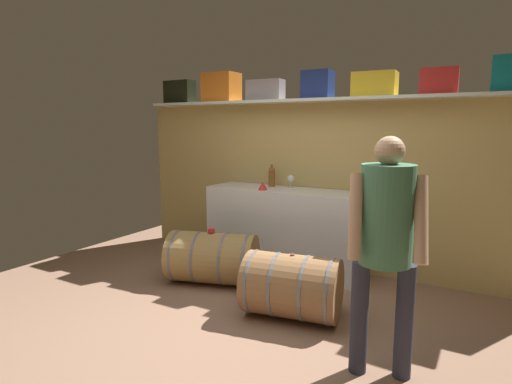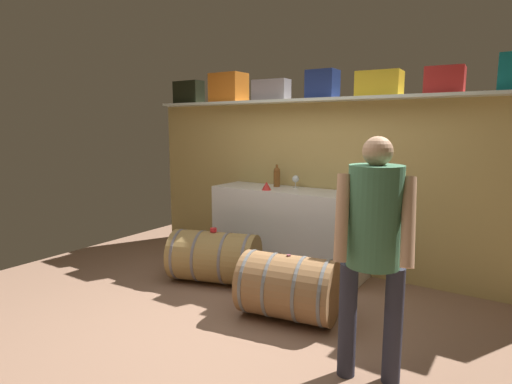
{
  "view_description": "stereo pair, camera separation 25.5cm",
  "coord_description": "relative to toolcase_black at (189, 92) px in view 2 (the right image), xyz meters",
  "views": [
    {
      "loc": [
        1.83,
        -2.62,
        1.68
      ],
      "look_at": [
        -0.2,
        0.91,
        1.04
      ],
      "focal_mm": 29.57,
      "sensor_mm": 36.0,
      "label": 1
    },
    {
      "loc": [
        2.05,
        -2.49,
        1.68
      ],
      "look_at": [
        -0.2,
        0.91,
        1.04
      ],
      "focal_mm": 29.57,
      "sensor_mm": 36.0,
      "label": 2
    }
  ],
  "objects": [
    {
      "name": "ground_plane",
      "position": [
        1.96,
        -1.39,
        -2.14
      ],
      "size": [
        6.13,
        7.31,
        0.02
      ],
      "primitive_type": "cube",
      "color": "#8D6953"
    },
    {
      "name": "back_wall_panel",
      "position": [
        1.96,
        0.15,
        -1.15
      ],
      "size": [
        4.93,
        0.1,
        1.95
      ],
      "primitive_type": "cube",
      "color": "tan",
      "rests_on": "ground"
    },
    {
      "name": "high_shelf_board",
      "position": [
        1.96,
        0.0,
        -0.17
      ],
      "size": [
        4.53,
        0.4,
        0.03
      ],
      "primitive_type": "cube",
      "color": "silver",
      "rests_on": "back_wall_panel"
    },
    {
      "name": "toolcase_black",
      "position": [
        0.0,
        0.0,
        0.0
      ],
      "size": [
        0.42,
        0.19,
        0.3
      ],
      "primitive_type": "cube",
      "rotation": [
        0.0,
        0.0,
        -0.01
      ],
      "color": "black",
      "rests_on": "high_shelf_board"
    },
    {
      "name": "toolcase_orange",
      "position": [
        0.68,
        0.0,
        0.03
      ],
      "size": [
        0.44,
        0.3,
        0.36
      ],
      "primitive_type": "cube",
      "rotation": [
        0.0,
        0.0,
        -0.01
      ],
      "color": "orange",
      "rests_on": "high_shelf_board"
    },
    {
      "name": "toolcase_grey",
      "position": [
        1.32,
        0.0,
        -0.03
      ],
      "size": [
        0.45,
        0.23,
        0.24
      ],
      "primitive_type": "cube",
      "rotation": [
        0.0,
        0.0,
        0.07
      ],
      "color": "gray",
      "rests_on": "high_shelf_board"
    },
    {
      "name": "toolcase_navy",
      "position": [
        1.98,
        0.0,
        0.0
      ],
      "size": [
        0.33,
        0.25,
        0.31
      ],
      "primitive_type": "cube",
      "rotation": [
        0.0,
        0.0,
        0.02
      ],
      "color": "navy",
      "rests_on": "high_shelf_board"
    },
    {
      "name": "toolcase_yellow",
      "position": [
        2.62,
        0.0,
        -0.02
      ],
      "size": [
        0.46,
        0.31,
        0.25
      ],
      "primitive_type": "cube",
      "rotation": [
        0.0,
        0.0,
        0.06
      ],
      "color": "yellow",
      "rests_on": "high_shelf_board"
    },
    {
      "name": "toolcase_red",
      "position": [
        3.24,
        0.0,
        -0.03
      ],
      "size": [
        0.36,
        0.3,
        0.25
      ],
      "primitive_type": "cube",
      "rotation": [
        0.0,
        0.0,
        0.07
      ],
      "color": "red",
      "rests_on": "high_shelf_board"
    },
    {
      "name": "work_cabinet",
      "position": [
        1.67,
        -0.19,
        -1.65
      ],
      "size": [
        1.83,
        0.55,
        0.95
      ],
      "primitive_type": "cube",
      "color": "silver",
      "rests_on": "ground"
    },
    {
      "name": "wine_bottle_amber",
      "position": [
        1.45,
        -0.07,
        -1.05
      ],
      "size": [
        0.08,
        0.08,
        0.27
      ],
      "color": "brown",
      "rests_on": "work_cabinet"
    },
    {
      "name": "wine_glass",
      "position": [
        1.69,
        -0.04,
        -1.07
      ],
      "size": [
        0.08,
        0.08,
        0.15
      ],
      "color": "white",
      "rests_on": "work_cabinet"
    },
    {
      "name": "red_funnel",
      "position": [
        1.49,
        -0.37,
        -1.13
      ],
      "size": [
        0.11,
        0.11,
        0.1
      ],
      "primitive_type": "cone",
      "color": "red",
      "rests_on": "work_cabinet"
    },
    {
      "name": "wine_barrel_near",
      "position": [
        1.22,
        -0.99,
        -1.85
      ],
      "size": [
        1.05,
        0.8,
        0.56
      ],
      "rotation": [
        0.0,
        0.0,
        0.3
      ],
      "color": "#A07E47",
      "rests_on": "ground"
    },
    {
      "name": "wine_barrel_far",
      "position": [
        2.31,
        -1.31,
        -1.84
      ],
      "size": [
        0.9,
        0.68,
        0.58
      ],
      "rotation": [
        0.0,
        0.0,
        0.16
      ],
      "color": "#936840",
      "rests_on": "ground"
    },
    {
      "name": "tasting_cup",
      "position": [
        1.21,
        -0.99,
        -1.55
      ],
      "size": [
        0.07,
        0.07,
        0.04
      ],
      "primitive_type": "cylinder",
      "color": "red",
      "rests_on": "wine_barrel_near"
    },
    {
      "name": "winemaker_pouring",
      "position": [
        3.2,
        -1.81,
        -1.14
      ],
      "size": [
        0.52,
        0.43,
        1.62
      ],
      "rotation": [
        0.0,
        0.0,
        3.43
      ],
      "color": "#2D2E3D",
      "rests_on": "ground"
    }
  ]
}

